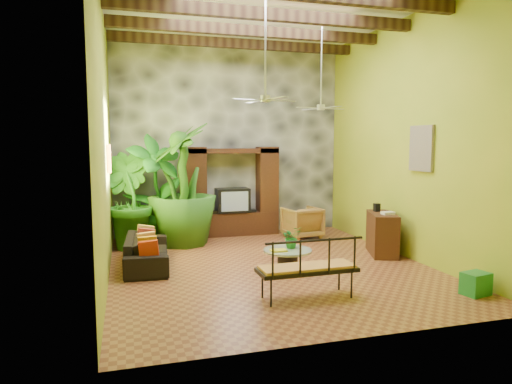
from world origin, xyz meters
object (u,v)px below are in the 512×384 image
object	(u,v)px
ceiling_fan_back	(321,98)
iron_bench	(309,266)
side_console	(382,234)
ceiling_fan_front	(265,87)
tall_plant_a	(157,189)
tall_plant_b	(127,201)
sofa	(147,251)
coffee_table	(288,257)
entertainment_center	(232,198)
wicker_armchair	(302,222)
tall_plant_c	(182,184)
green_bin	(476,284)

from	to	relation	value
ceiling_fan_back	iron_bench	xyz separation A→B (m)	(-1.59, -3.22, -2.87)
side_console	ceiling_fan_front	bearing A→B (deg)	-147.49
tall_plant_a	tall_plant_b	bearing A→B (deg)	-160.74
tall_plant_b	iron_bench	bearing A→B (deg)	-58.43
tall_plant_a	side_console	distance (m)	5.24
sofa	coffee_table	size ratio (longest dim) A/B	2.22
ceiling_fan_front	entertainment_center	bearing A→B (deg)	86.76
tall_plant_b	side_console	bearing A→B (deg)	-21.48
sofa	wicker_armchair	distance (m)	4.27
ceiling_fan_back	tall_plant_c	world-z (taller)	ceiling_fan_back
ceiling_fan_back	tall_plant_c	xyz separation A→B (m)	(-2.99, 1.16, -1.97)
entertainment_center	iron_bench	bearing A→B (deg)	-89.91
side_console	green_bin	xyz separation A→B (m)	(0.00, -2.77, -0.27)
ceiling_fan_front	tall_plant_b	xyz separation A→B (m)	(-2.45, 2.71, -2.30)
ceiling_fan_back	tall_plant_a	xyz separation A→B (m)	(-3.56, 1.35, -2.09)
ceiling_fan_back	green_bin	distance (m)	5.06
wicker_armchair	side_console	size ratio (longest dim) A/B	0.77
wicker_armchair	iron_bench	world-z (taller)	iron_bench
sofa	ceiling_fan_back	bearing A→B (deg)	-78.05
tall_plant_b	side_console	size ratio (longest dim) A/B	1.95
ceiling_fan_front	green_bin	size ratio (longest dim) A/B	4.51
entertainment_center	wicker_armchair	bearing A→B (deg)	-27.17
wicker_armchair	tall_plant_b	world-z (taller)	tall_plant_b
tall_plant_c	coffee_table	world-z (taller)	tall_plant_c
tall_plant_c	iron_bench	xyz separation A→B (m)	(1.39, -4.38, -0.90)
side_console	sofa	bearing A→B (deg)	-164.49
wicker_armchair	coffee_table	distance (m)	3.03
ceiling_fan_front	coffee_table	size ratio (longest dim) A/B	2.02
ceiling_fan_back	entertainment_center	bearing A→B (deg)	129.57
wicker_armchair	coffee_table	world-z (taller)	wicker_armchair
entertainment_center	side_console	xyz separation A→B (m)	(2.65, -2.92, -0.52)
tall_plant_b	green_bin	world-z (taller)	tall_plant_b
ceiling_fan_back	green_bin	size ratio (longest dim) A/B	4.51
ceiling_fan_back	coffee_table	bearing A→B (deg)	-130.20
entertainment_center	tall_plant_a	world-z (taller)	tall_plant_a
coffee_table	wicker_armchair	bearing A→B (deg)	63.01
entertainment_center	side_console	size ratio (longest dim) A/B	2.13
wicker_armchair	tall_plant_c	bearing A→B (deg)	-9.38
coffee_table	entertainment_center	bearing A→B (deg)	94.09
tall_plant_c	iron_bench	bearing A→B (deg)	-72.37
iron_bench	side_console	world-z (taller)	iron_bench
ceiling_fan_back	iron_bench	size ratio (longest dim) A/B	1.18
ceiling_fan_front	sofa	size ratio (longest dim) A/B	0.91
sofa	green_bin	world-z (taller)	sofa
tall_plant_c	coffee_table	xyz separation A→B (m)	(1.64, -2.76, -1.18)
green_bin	tall_plant_a	bearing A→B (deg)	132.14
tall_plant_a	side_console	world-z (taller)	tall_plant_a
ceiling_fan_back	tall_plant_c	distance (m)	3.76
wicker_armchair	coffee_table	bearing A→B (deg)	54.80
entertainment_center	sofa	size ratio (longest dim) A/B	1.18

